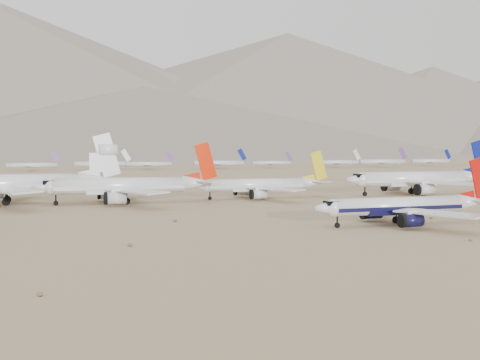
% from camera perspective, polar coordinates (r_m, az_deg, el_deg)
% --- Properties ---
extents(ground, '(7000.00, 7000.00, 0.00)m').
position_cam_1_polar(ground, '(125.18, 9.04, -4.14)').
color(ground, '#897250').
rests_on(ground, ground).
extents(main_airliner, '(39.09, 38.18, 13.79)m').
position_cam_1_polar(main_airliner, '(126.66, 15.42, -2.41)').
color(main_airliner, silver).
rests_on(main_airliner, ground).
extents(row2_navy_widebody, '(52.57, 51.41, 18.70)m').
position_cam_1_polar(row2_navy_widebody, '(210.43, 16.63, 0.08)').
color(row2_navy_widebody, silver).
rests_on(row2_navy_widebody, ground).
extents(row2_gold_tail, '(41.85, 40.93, 14.90)m').
position_cam_1_polar(row2_gold_tail, '(185.80, 2.02, -0.49)').
color(row2_gold_tail, silver).
rests_on(row2_gold_tail, ground).
extents(row2_orange_tail, '(49.05, 47.99, 17.50)m').
position_cam_1_polar(row2_orange_tail, '(172.14, -10.65, -0.57)').
color(row2_orange_tail, silver).
rests_on(row2_orange_tail, ground).
extents(row2_white_trijet, '(56.93, 55.64, 20.17)m').
position_cam_1_polar(row2_white_trijet, '(178.29, -20.80, -0.30)').
color(row2_white_trijet, silver).
rests_on(row2_white_trijet, ground).
extents(distant_storage_row, '(605.08, 53.78, 16.04)m').
position_cam_1_polar(distant_storage_row, '(451.25, -6.27, 1.57)').
color(distant_storage_row, silver).
rests_on(distant_storage_row, ground).
extents(mountain_range, '(7354.00, 3024.00, 470.00)m').
position_cam_1_polar(mountain_range, '(1771.25, -14.59, 8.57)').
color(mountain_range, slate).
rests_on(mountain_range, ground).
extents(foothills, '(4637.50, 1395.00, 155.00)m').
position_cam_1_polar(foothills, '(1344.71, 7.15, 5.18)').
color(foothills, slate).
rests_on(foothills, ground).
extents(desert_scrub, '(247.37, 121.67, 0.63)m').
position_cam_1_polar(desert_scrub, '(96.85, 10.53, -6.08)').
color(desert_scrub, brown).
rests_on(desert_scrub, ground).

